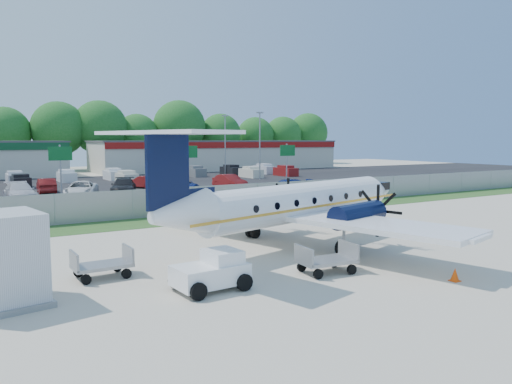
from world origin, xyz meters
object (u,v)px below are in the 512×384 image
pushback_tug (213,271)px  aircraft (296,203)px  baggage_cart_far (327,260)px  baggage_cart_near (102,264)px

pushback_tug → aircraft: bearing=33.1°
pushback_tug → baggage_cart_far: pushback_tug is taller
aircraft → pushback_tug: (-6.96, -4.55, -1.55)m
pushback_tug → baggage_cart_near: 4.71m
pushback_tug → baggage_cart_far: size_ratio=1.13×
baggage_cart_far → pushback_tug: bearing=175.3°
baggage_cart_far → baggage_cart_near: bearing=153.4°
aircraft → baggage_cart_far: bearing=-112.4°
aircraft → baggage_cart_near: bearing=-174.5°
pushback_tug → baggage_cart_near: bearing=130.4°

